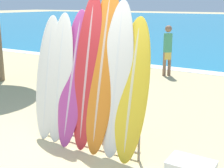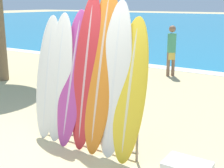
# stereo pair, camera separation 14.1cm
# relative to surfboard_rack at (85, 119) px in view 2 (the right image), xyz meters

# --- Properties ---
(ground_plane) EXTENTS (160.00, 160.00, 0.00)m
(ground_plane) POSITION_rel_surfboard_rack_xyz_m (0.03, -0.64, -0.47)
(ground_plane) COLOR tan
(surfboard_rack) EXTENTS (1.96, 0.04, 0.86)m
(surfboard_rack) POSITION_rel_surfboard_rack_xyz_m (0.00, 0.00, 0.00)
(surfboard_rack) COLOR gray
(surfboard_rack) RESTS_ON ground_plane
(surfboard_slot_0) EXTENTS (0.52, 0.46, 2.11)m
(surfboard_slot_0) POSITION_rel_surfboard_rack_xyz_m (-0.80, 0.01, 0.59)
(surfboard_slot_0) COLOR silver
(surfboard_slot_0) RESTS_ON ground_plane
(surfboard_slot_1) EXTENTS (0.51, 0.47, 2.15)m
(surfboard_slot_1) POSITION_rel_surfboard_rack_xyz_m (-0.55, 0.02, 0.61)
(surfboard_slot_1) COLOR silver
(surfboard_slot_1) RESTS_ON ground_plane
(surfboard_slot_2) EXTENTS (0.50, 0.66, 2.21)m
(surfboard_slot_2) POSITION_rel_surfboard_rack_xyz_m (-0.28, 0.04, 0.64)
(surfboard_slot_2) COLOR #B23D8E
(surfboard_slot_2) RESTS_ON ground_plane
(surfboard_slot_3) EXTENTS (0.49, 0.56, 2.46)m
(surfboard_slot_3) POSITION_rel_surfboard_rack_xyz_m (0.01, 0.04, 0.76)
(surfboard_slot_3) COLOR red
(surfboard_slot_3) RESTS_ON ground_plane
(surfboard_slot_4) EXTENTS (0.52, 0.65, 2.58)m
(surfboard_slot_4) POSITION_rel_surfboard_rack_xyz_m (0.28, 0.06, 0.82)
(surfboard_slot_4) COLOR orange
(surfboard_slot_4) RESTS_ON ground_plane
(surfboard_slot_5) EXTENTS (0.52, 0.47, 2.35)m
(surfboard_slot_5) POSITION_rel_surfboard_rack_xyz_m (0.54, 0.03, 0.71)
(surfboard_slot_5) COLOR silver
(surfboard_slot_5) RESTS_ON ground_plane
(surfboard_slot_6) EXTENTS (0.52, 0.52, 2.12)m
(surfboard_slot_6) POSITION_rel_surfboard_rack_xyz_m (0.82, 0.02, 0.59)
(surfboard_slot_6) COLOR yellow
(surfboard_slot_6) RESTS_ON ground_plane
(person_mid_beach) EXTENTS (0.26, 0.21, 1.53)m
(person_mid_beach) POSITION_rel_surfboard_rack_xyz_m (-2.42, 5.17, 0.37)
(person_mid_beach) COLOR tan
(person_mid_beach) RESTS_ON ground_plane
(person_far_left) EXTENTS (0.27, 0.27, 1.62)m
(person_far_left) POSITION_rel_surfboard_rack_xyz_m (-0.83, 5.55, 0.42)
(person_far_left) COLOR #846047
(person_far_left) RESTS_ON ground_plane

